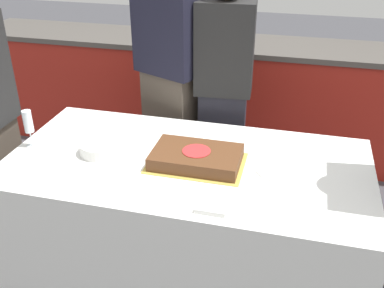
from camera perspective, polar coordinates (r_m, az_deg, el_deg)
name	(u,v)px	position (r m, az deg, el deg)	size (l,w,h in m)	color
ground_plane	(188,269)	(2.70, -0.55, -15.62)	(14.00, 14.00, 0.00)	#424247
back_counter	(235,97)	(3.73, 5.46, 5.95)	(4.40, 0.58, 0.92)	#A82319
dining_table	(187,219)	(2.46, -0.59, -9.50)	(1.82, 0.93, 0.73)	white
cake	(196,157)	(2.22, 0.56, -1.72)	(0.47, 0.32, 0.07)	gold
plate_stack	(100,148)	(2.36, -11.64, -0.48)	(0.20, 0.20, 0.06)	white
wine_glass	(28,123)	(2.48, -20.09, 2.53)	(0.06, 0.06, 0.20)	white
side_plate_near_cake	(193,135)	(2.50, 0.09, 1.19)	(0.20, 0.20, 0.00)	white
side_plate_right_edge	(276,171)	(2.21, 10.65, -3.33)	(0.20, 0.20, 0.00)	white
utensil_pile	(211,207)	(1.92, 2.48, -8.06)	(0.13, 0.09, 0.02)	white
person_cutting_cake	(223,95)	(2.81, 3.97, 6.27)	(0.36, 0.23, 1.59)	#282833
person_standing_back	(169,86)	(2.87, -2.97, 7.38)	(0.45, 0.35, 1.64)	#4C4238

